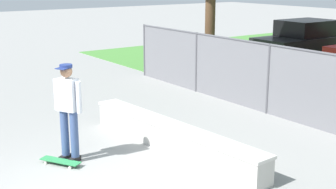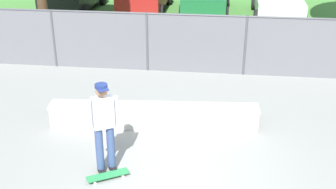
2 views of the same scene
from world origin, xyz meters
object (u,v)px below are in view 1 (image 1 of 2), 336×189
object	(u,v)px
concrete_ledge	(172,137)
car_black	(304,41)
skateboard	(60,161)
skateboarder	(68,108)

from	to	relation	value
concrete_ledge	car_black	xyz separation A→B (m)	(-5.05, 10.17, 0.57)
concrete_ledge	car_black	bearing A→B (deg)	116.43
car_black	skateboard	bearing A→B (deg)	-69.93
concrete_ledge	skateboard	bearing A→B (deg)	-104.82
skateboard	car_black	bearing A→B (deg)	110.07
skateboarder	car_black	xyz separation A→B (m)	(-4.41, 12.05, -0.19)
concrete_ledge	car_black	world-z (taller)	car_black
skateboard	car_black	distance (m)	13.11
skateboarder	car_black	distance (m)	12.83
skateboard	car_black	world-z (taller)	car_black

